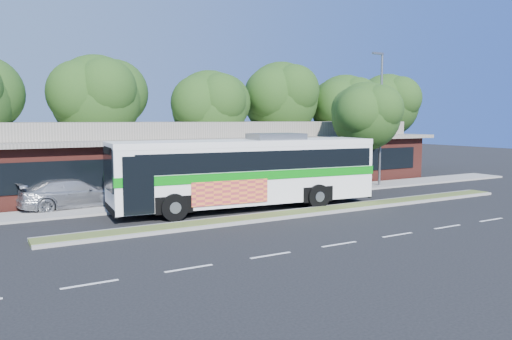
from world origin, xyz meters
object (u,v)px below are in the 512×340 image
object	(u,v)px
lamp_post	(380,115)
sidewalk_tree	(368,115)
transit_bus	(248,167)
sedan	(73,194)

from	to	relation	value
lamp_post	sidewalk_tree	size ratio (longest dim) A/B	1.28
transit_bus	sidewalk_tree	bearing A→B (deg)	19.82
lamp_post	sidewalk_tree	world-z (taller)	lamp_post
sedan	sidewalk_tree	bearing A→B (deg)	-100.19
sedan	lamp_post	bearing A→B (deg)	-100.13
lamp_post	sedan	xyz separation A→B (m)	(-19.72, 1.80, -4.12)
sedan	sidewalk_tree	world-z (taller)	sidewalk_tree
transit_bus	sedan	xyz separation A→B (m)	(-7.83, 4.58, -1.38)
lamp_post	sidewalk_tree	bearing A→B (deg)	175.94
lamp_post	sedan	bearing A→B (deg)	174.78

